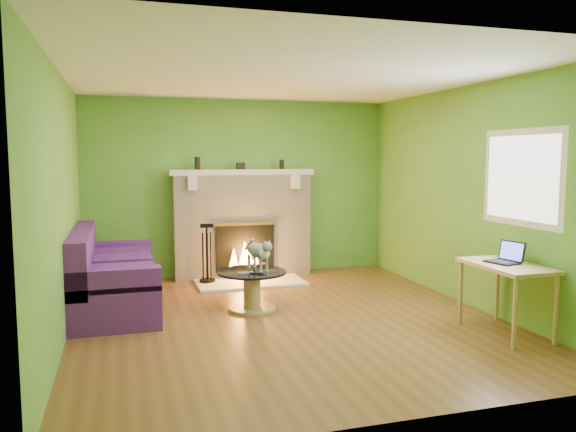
{
  "coord_description": "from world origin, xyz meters",
  "views": [
    {
      "loc": [
        -1.69,
        -5.73,
        1.76
      ],
      "look_at": [
        0.13,
        0.4,
        1.09
      ],
      "focal_mm": 35.0,
      "sensor_mm": 36.0,
      "label": 1
    }
  ],
  "objects_px": {
    "sofa": "(110,278)",
    "cat": "(258,254)",
    "desk": "(507,272)",
    "coffee_table": "(252,287)"
  },
  "relations": [
    {
      "from": "sofa",
      "to": "cat",
      "type": "relative_size",
      "value": 3.47
    },
    {
      "from": "cat",
      "to": "sofa",
      "type": "bearing_deg",
      "value": 151.0
    },
    {
      "from": "desk",
      "to": "cat",
      "type": "bearing_deg",
      "value": 142.57
    },
    {
      "from": "cat",
      "to": "coffee_table",
      "type": "bearing_deg",
      "value": -161.82
    },
    {
      "from": "sofa",
      "to": "cat",
      "type": "distance_m",
      "value": 1.74
    },
    {
      "from": "sofa",
      "to": "coffee_table",
      "type": "relative_size",
      "value": 2.62
    },
    {
      "from": "desk",
      "to": "coffee_table",
      "type": "bearing_deg",
      "value": 144.42
    },
    {
      "from": "sofa",
      "to": "desk",
      "type": "height_order",
      "value": "sofa"
    },
    {
      "from": "coffee_table",
      "to": "cat",
      "type": "height_order",
      "value": "cat"
    },
    {
      "from": "coffee_table",
      "to": "desk",
      "type": "relative_size",
      "value": 0.83
    }
  ]
}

